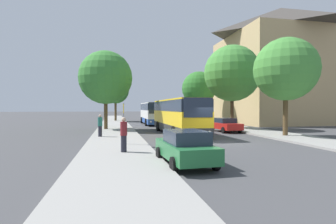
% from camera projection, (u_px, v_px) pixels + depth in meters
% --- Properties ---
extents(ground_plane, '(300.00, 300.00, 0.00)m').
position_uv_depth(ground_plane, '(217.00, 142.00, 18.64)').
color(ground_plane, '#424244').
rests_on(ground_plane, ground).
extents(sidewalk_left, '(4.00, 120.00, 0.15)m').
position_uv_depth(sidewalk_left, '(117.00, 144.00, 17.21)').
color(sidewalk_left, gray).
rests_on(sidewalk_left, ground_plane).
extents(sidewalk_right, '(4.00, 120.00, 0.15)m').
position_uv_depth(sidewalk_right, '(302.00, 139.00, 20.08)').
color(sidewalk_right, gray).
rests_on(sidewalk_right, ground_plane).
extents(building_right_background, '(16.80, 15.59, 18.51)m').
position_uv_depth(building_right_background, '(280.00, 66.00, 42.16)').
color(building_right_background, tan).
rests_on(building_right_background, ground_plane).
extents(bus_front, '(2.87, 11.95, 3.24)m').
position_uv_depth(bus_front, '(178.00, 116.00, 24.70)').
color(bus_front, '#2D2D2D').
rests_on(bus_front, ground_plane).
extents(bus_middle, '(2.78, 10.38, 3.19)m').
position_uv_depth(bus_middle, '(152.00, 113.00, 38.68)').
color(bus_middle, '#2D519E').
rests_on(bus_middle, ground_plane).
extents(parked_car_left_curb, '(2.09, 4.15, 1.51)m').
position_uv_depth(parked_car_left_curb, '(185.00, 147.00, 11.33)').
color(parked_car_left_curb, '#236B38').
rests_on(parked_car_left_curb, ground_plane).
extents(parked_car_right_near, '(2.07, 4.22, 1.42)m').
position_uv_depth(parked_car_right_near, '(225.00, 125.00, 26.68)').
color(parked_car_right_near, red).
rests_on(parked_car_right_near, ground_plane).
extents(parked_car_right_far, '(2.14, 4.34, 1.48)m').
position_uv_depth(parked_car_right_far, '(189.00, 119.00, 39.64)').
color(parked_car_right_far, silver).
rests_on(parked_car_right_far, ground_plane).
extents(bus_stop_sign, '(0.08, 0.45, 2.62)m').
position_uv_depth(bus_stop_sign, '(123.00, 119.00, 16.77)').
color(bus_stop_sign, gray).
rests_on(bus_stop_sign, sidewalk_left).
extents(pedestrian_waiting_near, '(0.36, 0.36, 1.83)m').
position_uv_depth(pedestrian_waiting_near, '(124.00, 134.00, 13.77)').
color(pedestrian_waiting_near, '#23232D').
rests_on(pedestrian_waiting_near, sidewalk_left).
extents(pedestrian_waiting_far, '(0.36, 0.36, 1.78)m').
position_uv_depth(pedestrian_waiting_far, '(100.00, 125.00, 21.09)').
color(pedestrian_waiting_far, '#23232D').
rests_on(pedestrian_waiting_far, sidewalk_left).
extents(tree_left_near, '(4.82, 4.82, 7.88)m').
position_uv_depth(tree_left_near, '(115.00, 90.00, 47.01)').
color(tree_left_near, '#513D23').
rests_on(tree_left_near, sidewalk_left).
extents(tree_left_far, '(5.80, 5.80, 8.52)m').
position_uv_depth(tree_left_far, '(106.00, 78.00, 28.52)').
color(tree_left_far, '#513D23').
rests_on(tree_left_far, sidewalk_left).
extents(tree_right_near, '(6.47, 6.47, 9.53)m').
position_uv_depth(tree_right_near, '(232.00, 73.00, 30.19)').
color(tree_right_near, '#47331E').
rests_on(tree_right_near, sidewalk_right).
extents(tree_right_mid, '(5.48, 5.48, 8.17)m').
position_uv_depth(tree_right_mid, '(199.00, 89.00, 42.30)').
color(tree_right_mid, '#47331E').
rests_on(tree_right_mid, sidewalk_right).
extents(tree_right_far, '(5.28, 5.28, 8.20)m').
position_uv_depth(tree_right_far, '(286.00, 69.00, 21.99)').
color(tree_right_far, '#513D23').
rests_on(tree_right_far, sidewalk_right).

